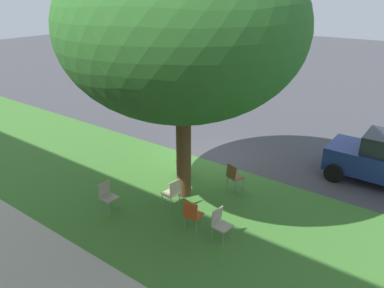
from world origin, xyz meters
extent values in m
plane|color=#424247|center=(0.00, 0.00, 0.00)|extent=(80.00, 80.00, 0.00)
cube|color=#3D752D|center=(0.00, 3.20, 0.00)|extent=(48.00, 6.00, 0.01)
cube|color=#ADA89E|center=(0.00, 7.60, 0.00)|extent=(48.00, 2.80, 0.01)
cylinder|color=brown|center=(-0.88, 2.66, 1.68)|extent=(0.44, 0.44, 3.37)
ellipsoid|color=#2D6B28|center=(-0.88, 2.66, 4.92)|extent=(6.49, 6.49, 4.79)
cube|color=#ADA393|center=(-3.04, 3.91, 0.44)|extent=(0.44, 0.46, 0.04)
cube|color=#ADA393|center=(-2.86, 3.89, 0.68)|extent=(0.12, 0.41, 0.40)
cylinder|color=gray|center=(-3.19, 4.10, 0.21)|extent=(0.02, 0.02, 0.42)
cylinder|color=gray|center=(-3.23, 3.75, 0.21)|extent=(0.02, 0.02, 0.42)
cylinder|color=gray|center=(-2.85, 4.07, 0.21)|extent=(0.02, 0.02, 0.42)
cylinder|color=gray|center=(-2.89, 3.71, 0.21)|extent=(0.02, 0.02, 0.42)
cube|color=#C64C1E|center=(-2.17, 3.92, 0.44)|extent=(0.46, 0.44, 0.04)
cube|color=#C64C1E|center=(-2.19, 4.10, 0.68)|extent=(0.41, 0.13, 0.40)
cylinder|color=gray|center=(-2.33, 3.73, 0.21)|extent=(0.02, 0.02, 0.42)
cylinder|color=gray|center=(-1.97, 3.77, 0.21)|extent=(0.02, 0.02, 0.42)
cylinder|color=gray|center=(-2.37, 4.07, 0.21)|extent=(0.02, 0.02, 0.42)
cylinder|color=gray|center=(-2.01, 4.11, 0.21)|extent=(0.02, 0.02, 0.42)
cube|color=brown|center=(-1.99, 1.46, 0.44)|extent=(0.52, 0.51, 0.04)
cube|color=brown|center=(-1.93, 1.63, 0.68)|extent=(0.41, 0.20, 0.40)
cylinder|color=gray|center=(-2.21, 1.35, 0.21)|extent=(0.02, 0.02, 0.42)
cylinder|color=gray|center=(-1.87, 1.24, 0.21)|extent=(0.02, 0.02, 0.42)
cylinder|color=gray|center=(-2.11, 1.67, 0.21)|extent=(0.02, 0.02, 0.42)
cylinder|color=gray|center=(-1.76, 1.56, 0.21)|extent=(0.02, 0.02, 0.42)
cube|color=beige|center=(-0.99, 3.42, 0.44)|extent=(0.46, 0.47, 0.04)
cube|color=beige|center=(-1.16, 3.45, 0.68)|extent=(0.14, 0.41, 0.40)
cylinder|color=gray|center=(-0.84, 3.22, 0.21)|extent=(0.02, 0.02, 0.42)
cylinder|color=gray|center=(-0.79, 3.58, 0.21)|extent=(0.02, 0.02, 0.42)
cylinder|color=gray|center=(-1.18, 3.27, 0.21)|extent=(0.02, 0.02, 0.42)
cylinder|color=gray|center=(-1.13, 3.63, 0.21)|extent=(0.02, 0.02, 0.42)
cube|color=#B7332D|center=(-0.01, 1.58, 0.44)|extent=(0.56, 0.57, 0.04)
cube|color=#B7332D|center=(-0.17, 1.68, 0.68)|extent=(0.28, 0.38, 0.40)
cylinder|color=gray|center=(0.04, 1.34, 0.21)|extent=(0.02, 0.02, 0.42)
cylinder|color=gray|center=(0.23, 1.65, 0.21)|extent=(0.02, 0.02, 0.42)
cylinder|color=gray|center=(-0.25, 1.52, 0.21)|extent=(0.02, 0.02, 0.42)
cylinder|color=gray|center=(-0.06, 1.83, 0.21)|extent=(0.02, 0.02, 0.42)
cube|color=#ADA393|center=(0.25, 4.66, 0.44)|extent=(0.41, 0.43, 0.04)
cube|color=#ADA393|center=(0.43, 4.65, 0.68)|extent=(0.10, 0.40, 0.40)
cylinder|color=gray|center=(0.08, 4.85, 0.21)|extent=(0.02, 0.02, 0.42)
cylinder|color=gray|center=(0.07, 4.49, 0.21)|extent=(0.02, 0.02, 0.42)
cylinder|color=gray|center=(0.42, 4.83, 0.21)|extent=(0.02, 0.02, 0.42)
cylinder|color=gray|center=(0.41, 4.47, 0.21)|extent=(0.02, 0.02, 0.42)
cylinder|color=black|center=(-4.32, -0.90, 0.30)|extent=(0.60, 0.18, 0.60)
cylinder|color=black|center=(-4.32, -2.64, 0.30)|extent=(0.60, 0.18, 0.60)
camera|label=1|loc=(-6.96, 10.50, 5.89)|focal=34.55mm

